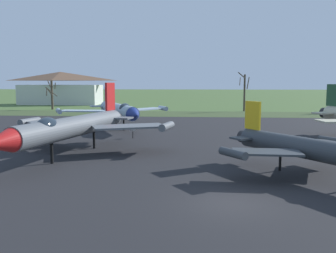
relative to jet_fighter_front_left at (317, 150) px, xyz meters
The scene contains 10 objects.
ground_plane 7.09m from the jet_fighter_front_left, 139.77° to the right, with size 600.00×600.00×0.00m, color #425B2D.
asphalt_apron 12.86m from the jet_fighter_front_left, 114.22° to the left, with size 88.95×53.44×0.05m, color black.
grass_verge_strip 44.67m from the jet_fighter_front_left, 96.72° to the left, with size 148.95×12.00×0.06m, color #374727.
jet_fighter_front_left is the anchor object (origin of this frame).
jet_fighter_front_right 17.26m from the jet_fighter_front_left, 161.21° to the left, with size 13.78×16.88×5.65m.
jet_fighter_rear_center 28.68m from the jet_fighter_front_left, 125.68° to the left, with size 14.06×15.50×5.06m.
info_placard_rear_center 20.08m from the jet_fighter_front_left, 131.84° to the left, with size 0.65×0.36×1.06m.
bare_tree_far_left 65.50m from the jet_fighter_front_left, 125.25° to the left, with size 2.98×2.58×6.21m.
bare_tree_left_of_center 52.28m from the jet_fighter_front_left, 87.41° to the left, with size 2.25×2.51×7.79m.
visitor_building 83.85m from the jet_fighter_front_left, 120.81° to the left, with size 21.57×8.77×8.53m.
Camera 1 is at (-1.57, -16.51, 5.63)m, focal length 38.61 mm.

